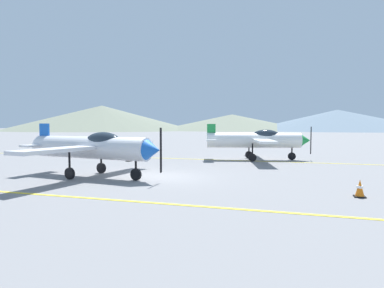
{
  "coord_description": "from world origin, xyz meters",
  "views": [
    {
      "loc": [
        5.8,
        -13.91,
        2.4
      ],
      "look_at": [
        -0.22,
        6.0,
        1.2
      ],
      "focal_mm": 30.93,
      "sensor_mm": 36.0,
      "label": 1
    }
  ],
  "objects_px": {
    "airplane_near": "(94,147)",
    "airplane_mid": "(258,140)",
    "traffic_cone_front": "(129,157)",
    "traffic_cone_side": "(360,189)"
  },
  "relations": [
    {
      "from": "airplane_mid",
      "to": "traffic_cone_side",
      "type": "bearing_deg",
      "value": -67.93
    },
    {
      "from": "airplane_mid",
      "to": "traffic_cone_front",
      "type": "bearing_deg",
      "value": -157.31
    },
    {
      "from": "airplane_near",
      "to": "airplane_mid",
      "type": "distance_m",
      "value": 11.71
    },
    {
      "from": "traffic_cone_front",
      "to": "traffic_cone_side",
      "type": "bearing_deg",
      "value": -31.34
    },
    {
      "from": "airplane_near",
      "to": "airplane_mid",
      "type": "relative_size",
      "value": 1.01
    },
    {
      "from": "traffic_cone_front",
      "to": "traffic_cone_side",
      "type": "relative_size",
      "value": 1.0
    },
    {
      "from": "airplane_near",
      "to": "traffic_cone_side",
      "type": "height_order",
      "value": "airplane_near"
    },
    {
      "from": "traffic_cone_front",
      "to": "airplane_mid",
      "type": "bearing_deg",
      "value": 22.69
    },
    {
      "from": "airplane_near",
      "to": "airplane_mid",
      "type": "bearing_deg",
      "value": 56.32
    },
    {
      "from": "airplane_near",
      "to": "traffic_cone_side",
      "type": "xyz_separation_m",
      "value": [
        10.94,
        -1.21,
        -1.1
      ]
    }
  ]
}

